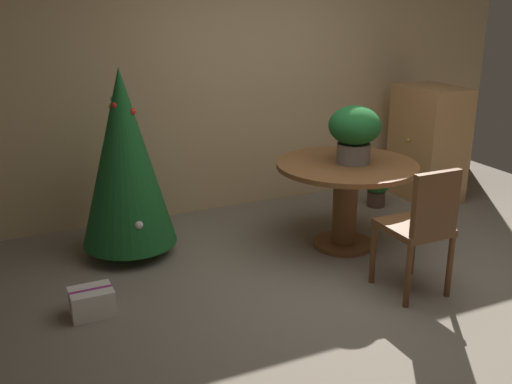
# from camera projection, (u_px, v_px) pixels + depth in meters

# --- Properties ---
(ground_plane) EXTENTS (6.60, 6.60, 0.00)m
(ground_plane) POSITION_uv_depth(u_px,v_px,m) (372.00, 289.00, 4.46)
(ground_plane) COLOR #756B5B
(back_wall_panel) EXTENTS (6.00, 0.10, 2.60)m
(back_wall_panel) POSITION_uv_depth(u_px,v_px,m) (250.00, 77.00, 5.94)
(back_wall_panel) COLOR tan
(back_wall_panel) RESTS_ON ground_plane
(round_dining_table) EXTENTS (1.18, 1.18, 0.75)m
(round_dining_table) POSITION_uv_depth(u_px,v_px,m) (346.00, 186.00, 5.06)
(round_dining_table) COLOR brown
(round_dining_table) RESTS_ON ground_plane
(flower_vase) EXTENTS (0.43, 0.43, 0.48)m
(flower_vase) POSITION_uv_depth(u_px,v_px,m) (355.00, 130.00, 4.91)
(flower_vase) COLOR #665B51
(flower_vase) RESTS_ON round_dining_table
(wooden_chair_near) EXTENTS (0.42, 0.45, 0.97)m
(wooden_chair_near) POSITION_uv_depth(u_px,v_px,m) (421.00, 224.00, 4.22)
(wooden_chair_near) COLOR brown
(wooden_chair_near) RESTS_ON ground_plane
(holiday_tree) EXTENTS (0.78, 0.78, 1.56)m
(holiday_tree) POSITION_uv_depth(u_px,v_px,m) (125.00, 158.00, 4.81)
(holiday_tree) COLOR brown
(holiday_tree) RESTS_ON ground_plane
(gift_box_cream) EXTENTS (0.29, 0.23, 0.19)m
(gift_box_cream) POSITION_uv_depth(u_px,v_px,m) (92.00, 302.00, 4.09)
(gift_box_cream) COLOR silver
(gift_box_cream) RESTS_ON ground_plane
(wooden_cabinet) EXTENTS (0.53, 0.72, 1.19)m
(wooden_cabinet) POSITION_uv_depth(u_px,v_px,m) (428.00, 143.00, 6.30)
(wooden_cabinet) COLOR #B27F4C
(wooden_cabinet) RESTS_ON ground_plane
(potted_plant) EXTENTS (0.27, 0.27, 0.40)m
(potted_plant) POSITION_uv_depth(u_px,v_px,m) (377.00, 185.00, 6.13)
(potted_plant) COLOR #4C382D
(potted_plant) RESTS_ON ground_plane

